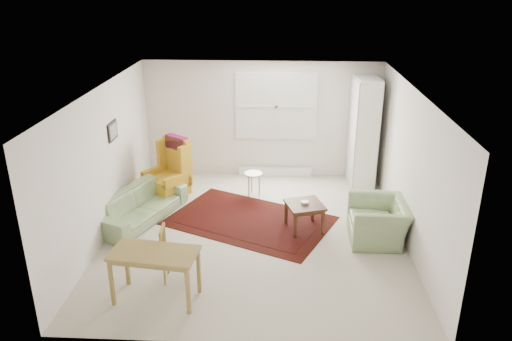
{
  "coord_description": "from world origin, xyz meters",
  "views": [
    {
      "loc": [
        0.41,
        -7.56,
        4.18
      ],
      "look_at": [
        0.0,
        0.3,
        1.05
      ],
      "focal_mm": 35.0,
      "sensor_mm": 36.0,
      "label": 1
    }
  ],
  "objects_px": {
    "coffee_table": "(304,216)",
    "armchair": "(378,217)",
    "wingback_chair": "(166,170)",
    "stool": "(253,184)",
    "desk": "(156,275)",
    "sofa": "(139,200)",
    "desk_chair": "(175,254)",
    "cabinet": "(363,132)"
  },
  "relations": [
    {
      "from": "sofa",
      "to": "cabinet",
      "type": "relative_size",
      "value": 0.86
    },
    {
      "from": "armchair",
      "to": "wingback_chair",
      "type": "relative_size",
      "value": 0.85
    },
    {
      "from": "wingback_chair",
      "to": "stool",
      "type": "height_order",
      "value": "wingback_chair"
    },
    {
      "from": "wingback_chair",
      "to": "desk_chair",
      "type": "height_order",
      "value": "wingback_chair"
    },
    {
      "from": "wingback_chair",
      "to": "desk",
      "type": "xyz_separation_m",
      "value": [
        0.56,
        -3.22,
        -0.25
      ]
    },
    {
      "from": "cabinet",
      "to": "desk_chair",
      "type": "distance_m",
      "value": 4.98
    },
    {
      "from": "coffee_table",
      "to": "desk",
      "type": "distance_m",
      "value": 2.98
    },
    {
      "from": "sofa",
      "to": "wingback_chair",
      "type": "height_order",
      "value": "wingback_chair"
    },
    {
      "from": "stool",
      "to": "desk_chair",
      "type": "distance_m",
      "value": 3.19
    },
    {
      "from": "armchair",
      "to": "wingback_chair",
      "type": "distance_m",
      "value": 4.11
    },
    {
      "from": "sofa",
      "to": "armchair",
      "type": "xyz_separation_m",
      "value": [
        4.15,
        -0.49,
        0.01
      ]
    },
    {
      "from": "cabinet",
      "to": "desk_chair",
      "type": "bearing_deg",
      "value": -133.7
    },
    {
      "from": "stool",
      "to": "desk",
      "type": "xyz_separation_m",
      "value": [
        -1.12,
        -3.51,
        0.13
      ]
    },
    {
      "from": "sofa",
      "to": "stool",
      "type": "distance_m",
      "value": 2.31
    },
    {
      "from": "armchair",
      "to": "cabinet",
      "type": "distance_m",
      "value": 2.53
    },
    {
      "from": "sofa",
      "to": "desk_chair",
      "type": "distance_m",
      "value": 2.12
    },
    {
      "from": "coffee_table",
      "to": "desk",
      "type": "xyz_separation_m",
      "value": [
        -2.09,
        -2.12,
        0.12
      ]
    },
    {
      "from": "armchair",
      "to": "cabinet",
      "type": "height_order",
      "value": "cabinet"
    },
    {
      "from": "stool",
      "to": "desk_chair",
      "type": "relative_size",
      "value": 0.56
    },
    {
      "from": "sofa",
      "to": "cabinet",
      "type": "bearing_deg",
      "value": -43.34
    },
    {
      "from": "wingback_chair",
      "to": "coffee_table",
      "type": "distance_m",
      "value": 2.89
    },
    {
      "from": "coffee_table",
      "to": "desk_chair",
      "type": "distance_m",
      "value": 2.53
    },
    {
      "from": "sofa",
      "to": "desk",
      "type": "height_order",
      "value": "sofa"
    },
    {
      "from": "armchair",
      "to": "coffee_table",
      "type": "height_order",
      "value": "armchair"
    },
    {
      "from": "coffee_table",
      "to": "desk_chair",
      "type": "relative_size",
      "value": 0.7
    },
    {
      "from": "armchair",
      "to": "cabinet",
      "type": "relative_size",
      "value": 0.46
    },
    {
      "from": "wingback_chair",
      "to": "stool",
      "type": "relative_size",
      "value": 2.57
    },
    {
      "from": "coffee_table",
      "to": "wingback_chair",
      "type": "bearing_deg",
      "value": 157.4
    },
    {
      "from": "armchair",
      "to": "coffee_table",
      "type": "relative_size",
      "value": 1.75
    },
    {
      "from": "armchair",
      "to": "desk_chair",
      "type": "xyz_separation_m",
      "value": [
        -3.12,
        -1.35,
        0.02
      ]
    },
    {
      "from": "coffee_table",
      "to": "armchair",
      "type": "bearing_deg",
      "value": -13.65
    },
    {
      "from": "armchair",
      "to": "desk_chair",
      "type": "distance_m",
      "value": 3.4
    },
    {
      "from": "armchair",
      "to": "desk",
      "type": "xyz_separation_m",
      "value": [
        -3.3,
        -1.82,
        -0.04
      ]
    },
    {
      "from": "stool",
      "to": "desk_chair",
      "type": "xyz_separation_m",
      "value": [
        -0.94,
        -3.04,
        0.19
      ]
    },
    {
      "from": "sofa",
      "to": "armchair",
      "type": "distance_m",
      "value": 4.18
    },
    {
      "from": "desk",
      "to": "stool",
      "type": "bearing_deg",
      "value": 72.32
    },
    {
      "from": "coffee_table",
      "to": "cabinet",
      "type": "bearing_deg",
      "value": 59.46
    },
    {
      "from": "wingback_chair",
      "to": "desk",
      "type": "bearing_deg",
      "value": -44.6
    },
    {
      "from": "wingback_chair",
      "to": "coffee_table",
      "type": "relative_size",
      "value": 2.06
    },
    {
      "from": "stool",
      "to": "cabinet",
      "type": "distance_m",
      "value": 2.51
    },
    {
      "from": "armchair",
      "to": "desk",
      "type": "height_order",
      "value": "armchair"
    },
    {
      "from": "wingback_chair",
      "to": "sofa",
      "type": "bearing_deg",
      "value": -72.6
    }
  ]
}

